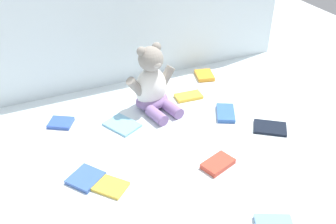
{
  "coord_description": "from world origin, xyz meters",
  "views": [
    {
      "loc": [
        -0.5,
        -1.23,
        0.93
      ],
      "look_at": [
        0.01,
        -0.1,
        0.1
      ],
      "focal_mm": 41.79,
      "sensor_mm": 36.0,
      "label": 1
    }
  ],
  "objects_px": {
    "book_case_1": "(86,178)",
    "book_case_5": "(204,75)",
    "book_case_0": "(218,164)",
    "book_case_7": "(270,128)",
    "book_case_10": "(61,123)",
    "book_case_3": "(122,125)",
    "teddy_bear": "(152,86)",
    "book_case_6": "(226,113)",
    "book_case_2": "(108,185)",
    "book_case_9": "(188,96)"
  },
  "relations": [
    {
      "from": "book_case_1",
      "to": "book_case_5",
      "type": "xyz_separation_m",
      "value": [
        0.72,
        0.48,
        0.0
      ]
    },
    {
      "from": "book_case_0",
      "to": "book_case_7",
      "type": "distance_m",
      "value": 0.32
    },
    {
      "from": "book_case_0",
      "to": "book_case_10",
      "type": "relative_size",
      "value": 1.23
    },
    {
      "from": "book_case_3",
      "to": "book_case_10",
      "type": "xyz_separation_m",
      "value": [
        -0.22,
        0.11,
        0.0
      ]
    },
    {
      "from": "teddy_bear",
      "to": "book_case_3",
      "type": "bearing_deg",
      "value": -166.55
    },
    {
      "from": "book_case_6",
      "to": "book_case_10",
      "type": "height_order",
      "value": "book_case_6"
    },
    {
      "from": "book_case_2",
      "to": "book_case_10",
      "type": "bearing_deg",
      "value": -122.22
    },
    {
      "from": "book_case_7",
      "to": "book_case_10",
      "type": "relative_size",
      "value": 1.39
    },
    {
      "from": "book_case_6",
      "to": "book_case_10",
      "type": "bearing_deg",
      "value": 9.43
    },
    {
      "from": "book_case_1",
      "to": "book_case_10",
      "type": "height_order",
      "value": "same"
    },
    {
      "from": "book_case_3",
      "to": "book_case_6",
      "type": "distance_m",
      "value": 0.44
    },
    {
      "from": "book_case_1",
      "to": "book_case_6",
      "type": "height_order",
      "value": "book_case_6"
    },
    {
      "from": "book_case_3",
      "to": "book_case_7",
      "type": "bearing_deg",
      "value": 127.03
    },
    {
      "from": "teddy_bear",
      "to": "book_case_6",
      "type": "bearing_deg",
      "value": -46.94
    },
    {
      "from": "book_case_1",
      "to": "book_case_5",
      "type": "distance_m",
      "value": 0.86
    },
    {
      "from": "book_case_1",
      "to": "book_case_3",
      "type": "height_order",
      "value": "book_case_1"
    },
    {
      "from": "book_case_10",
      "to": "book_case_7",
      "type": "bearing_deg",
      "value": -85.66
    },
    {
      "from": "book_case_1",
      "to": "book_case_9",
      "type": "height_order",
      "value": "same"
    },
    {
      "from": "book_case_2",
      "to": "book_case_3",
      "type": "relative_size",
      "value": 0.93
    },
    {
      "from": "book_case_6",
      "to": "book_case_5",
      "type": "bearing_deg",
      "value": -75.65
    },
    {
      "from": "book_case_5",
      "to": "book_case_9",
      "type": "height_order",
      "value": "book_case_5"
    },
    {
      "from": "book_case_7",
      "to": "book_case_9",
      "type": "bearing_deg",
      "value": 64.42
    },
    {
      "from": "teddy_bear",
      "to": "book_case_5",
      "type": "relative_size",
      "value": 2.76
    },
    {
      "from": "book_case_7",
      "to": "book_case_10",
      "type": "bearing_deg",
      "value": 99.38
    },
    {
      "from": "book_case_3",
      "to": "book_case_10",
      "type": "height_order",
      "value": "book_case_10"
    },
    {
      "from": "book_case_0",
      "to": "book_case_3",
      "type": "relative_size",
      "value": 0.84
    },
    {
      "from": "book_case_2",
      "to": "book_case_9",
      "type": "height_order",
      "value": "book_case_9"
    },
    {
      "from": "book_case_6",
      "to": "book_case_7",
      "type": "relative_size",
      "value": 1.0
    },
    {
      "from": "book_case_3",
      "to": "book_case_5",
      "type": "relative_size",
      "value": 1.29
    },
    {
      "from": "book_case_0",
      "to": "book_case_3",
      "type": "distance_m",
      "value": 0.44
    },
    {
      "from": "book_case_6",
      "to": "book_case_0",
      "type": "bearing_deg",
      "value": 81.83
    },
    {
      "from": "book_case_7",
      "to": "book_case_9",
      "type": "relative_size",
      "value": 1.08
    },
    {
      "from": "book_case_9",
      "to": "book_case_0",
      "type": "bearing_deg",
      "value": 170.59
    },
    {
      "from": "teddy_bear",
      "to": "book_case_10",
      "type": "bearing_deg",
      "value": 163.2
    },
    {
      "from": "book_case_0",
      "to": "book_case_5",
      "type": "distance_m",
      "value": 0.66
    },
    {
      "from": "book_case_10",
      "to": "book_case_0",
      "type": "bearing_deg",
      "value": -106.04
    },
    {
      "from": "book_case_2",
      "to": "book_case_5",
      "type": "distance_m",
      "value": 0.85
    },
    {
      "from": "book_case_3",
      "to": "book_case_10",
      "type": "relative_size",
      "value": 1.46
    },
    {
      "from": "teddy_bear",
      "to": "book_case_3",
      "type": "relative_size",
      "value": 2.13
    },
    {
      "from": "teddy_bear",
      "to": "book_case_0",
      "type": "xyz_separation_m",
      "value": [
        0.06,
        -0.45,
        -0.1
      ]
    },
    {
      "from": "book_case_7",
      "to": "book_case_5",
      "type": "bearing_deg",
      "value": 39.34
    },
    {
      "from": "book_case_5",
      "to": "book_case_7",
      "type": "bearing_deg",
      "value": -71.93
    },
    {
      "from": "teddy_bear",
      "to": "book_case_7",
      "type": "height_order",
      "value": "teddy_bear"
    },
    {
      "from": "book_case_3",
      "to": "book_case_9",
      "type": "bearing_deg",
      "value": 167.12
    },
    {
      "from": "teddy_bear",
      "to": "book_case_6",
      "type": "relative_size",
      "value": 2.24
    },
    {
      "from": "book_case_0",
      "to": "book_case_1",
      "type": "relative_size",
      "value": 1.09
    },
    {
      "from": "teddy_bear",
      "to": "book_case_7",
      "type": "bearing_deg",
      "value": -54.8
    },
    {
      "from": "book_case_1",
      "to": "book_case_3",
      "type": "bearing_deg",
      "value": 103.02
    },
    {
      "from": "book_case_5",
      "to": "book_case_10",
      "type": "distance_m",
      "value": 0.74
    },
    {
      "from": "teddy_bear",
      "to": "book_case_0",
      "type": "relative_size",
      "value": 2.53
    }
  ]
}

